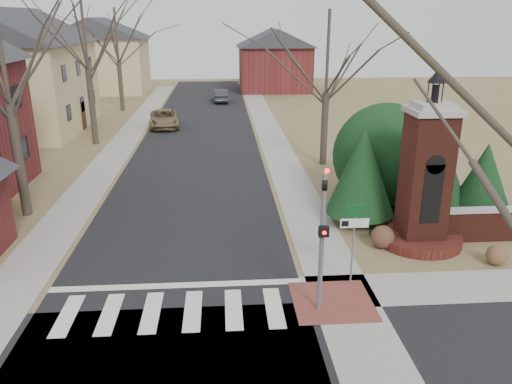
{
  "coord_description": "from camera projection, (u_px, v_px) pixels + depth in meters",
  "views": [
    {
      "loc": [
        1.55,
        -11.96,
        8.14
      ],
      "look_at": [
        2.83,
        6.0,
        1.84
      ],
      "focal_mm": 35.0,
      "sensor_mm": 36.0,
      "label": 1
    }
  ],
  "objects": [
    {
      "name": "ground",
      "position": [
        170.0,
        328.0,
        13.85
      ],
      "size": [
        120.0,
        120.0,
        0.0
      ],
      "primitive_type": "plane",
      "color": "olive",
      "rests_on": "ground"
    },
    {
      "name": "main_street",
      "position": [
        199.0,
        142.0,
        34.56
      ],
      "size": [
        8.0,
        70.0,
        0.01
      ],
      "primitive_type": "cube",
      "color": "black",
      "rests_on": "ground"
    },
    {
      "name": "crosswalk_zone",
      "position": [
        172.0,
        312.0,
        14.6
      ],
      "size": [
        8.0,
        2.2,
        0.02
      ],
      "primitive_type": "cube",
      "color": "silver",
      "rests_on": "ground"
    },
    {
      "name": "stop_bar",
      "position": [
        176.0,
        286.0,
        16.01
      ],
      "size": [
        8.0,
        0.35,
        0.02
      ],
      "primitive_type": "cube",
      "color": "silver",
      "rests_on": "ground"
    },
    {
      "name": "sidewalk_right_main",
      "position": [
        273.0,
        141.0,
        34.91
      ],
      "size": [
        2.0,
        60.0,
        0.02
      ],
      "primitive_type": "cube",
      "color": "gray",
      "rests_on": "ground"
    },
    {
      "name": "sidewalk_left",
      "position": [
        123.0,
        143.0,
        34.21
      ],
      "size": [
        2.0,
        60.0,
        0.02
      ],
      "primitive_type": "cube",
      "color": "gray",
      "rests_on": "ground"
    },
    {
      "name": "curb_apron",
      "position": [
        332.0,
        301.0,
        15.11
      ],
      "size": [
        2.4,
        2.4,
        0.02
      ],
      "primitive_type": "cube",
      "color": "brown",
      "rests_on": "ground"
    },
    {
      "name": "traffic_signal_pole",
      "position": [
        323.0,
        230.0,
        13.82
      ],
      "size": [
        0.28,
        0.41,
        4.5
      ],
      "color": "slate",
      "rests_on": "ground"
    },
    {
      "name": "sign_post",
      "position": [
        354.0,
        229.0,
        15.45
      ],
      "size": [
        0.9,
        0.07,
        2.75
      ],
      "color": "slate",
      "rests_on": "ground"
    },
    {
      "name": "brick_gate_monument",
      "position": [
        424.0,
        189.0,
        18.44
      ],
      "size": [
        3.2,
        3.2,
        6.47
      ],
      "color": "#522118",
      "rests_on": "ground"
    },
    {
      "name": "house_stucco_left",
      "position": [
        16.0,
        69.0,
        36.84
      ],
      "size": [
        9.8,
        12.8,
        9.28
      ],
      "color": "beige",
      "rests_on": "ground"
    },
    {
      "name": "house_distant_left",
      "position": [
        100.0,
        54.0,
        56.83
      ],
      "size": [
        10.8,
        8.8,
        8.53
      ],
      "color": "beige",
      "rests_on": "ground"
    },
    {
      "name": "house_distant_right",
      "position": [
        274.0,
        58.0,
        58.37
      ],
      "size": [
        8.8,
        8.8,
        7.3
      ],
      "color": "maroon",
      "rests_on": "ground"
    },
    {
      "name": "evergreen_near",
      "position": [
        362.0,
        171.0,
        20.16
      ],
      "size": [
        2.8,
        2.8,
        4.1
      ],
      "color": "#473D33",
      "rests_on": "ground"
    },
    {
      "name": "evergreen_mid",
      "position": [
        430.0,
        154.0,
        21.41
      ],
      "size": [
        3.4,
        3.4,
        4.7
      ],
      "color": "#473D33",
      "rests_on": "ground"
    },
    {
      "name": "evergreen_far",
      "position": [
        484.0,
        176.0,
        20.84
      ],
      "size": [
        2.4,
        2.4,
        3.3
      ],
      "color": "#473D33",
      "rests_on": "ground"
    },
    {
      "name": "evergreen_mass",
      "position": [
        386.0,
        152.0,
        22.6
      ],
      "size": [
        4.8,
        4.8,
        4.8
      ],
      "primitive_type": "sphere",
      "color": "black",
      "rests_on": "ground"
    },
    {
      "name": "bare_tree_1",
      "position": [
        83.0,
        20.0,
        31.44
      ],
      "size": [
        8.4,
        8.4,
        11.64
      ],
      "color": "#473D33",
      "rests_on": "ground"
    },
    {
      "name": "bare_tree_2",
      "position": [
        116.0,
        31.0,
        43.98
      ],
      "size": [
        7.35,
        7.35,
        10.19
      ],
      "color": "#473D33",
      "rests_on": "ground"
    },
    {
      "name": "bare_tree_3",
      "position": [
        328.0,
        46.0,
        27.2
      ],
      "size": [
        7.0,
        7.0,
        9.7
      ],
      "color": "#473D33",
      "rests_on": "ground"
    },
    {
      "name": "pickup_truck",
      "position": [
        164.0,
        119.0,
        39.11
      ],
      "size": [
        2.71,
        4.98,
        1.33
      ],
      "primitive_type": "imported",
      "rotation": [
        0.0,
        0.0,
        0.11
      ],
      "color": "olive",
      "rests_on": "ground"
    },
    {
      "name": "distant_car",
      "position": [
        221.0,
        96.0,
        50.75
      ],
      "size": [
        1.54,
        3.97,
        1.29
      ],
      "primitive_type": "imported",
      "rotation": [
        0.0,
        0.0,
        3.19
      ],
      "color": "#35373D",
      "rests_on": "ground"
    },
    {
      "name": "dry_shrub_left",
      "position": [
        383.0,
        237.0,
        18.53
      ],
      "size": [
        0.87,
        0.87,
        0.87
      ],
      "primitive_type": "sphere",
      "color": "brown",
      "rests_on": "ground"
    },
    {
      "name": "dry_shrub_right",
      "position": [
        497.0,
        255.0,
        17.29
      ],
      "size": [
        0.72,
        0.72,
        0.72
      ],
      "primitive_type": "sphere",
      "color": "brown",
      "rests_on": "ground"
    }
  ]
}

